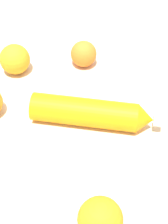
% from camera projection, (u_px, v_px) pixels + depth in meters
% --- Properties ---
extents(ground_plane, '(2.40, 2.40, 0.00)m').
position_uv_depth(ground_plane, '(86.00, 124.00, 0.82)').
color(ground_plane, beige).
extents(water_bottle, '(0.31, 0.09, 0.07)m').
position_uv_depth(water_bottle, '(93.00, 113.00, 0.80)').
color(water_bottle, orange).
rests_on(water_bottle, ground_plane).
extents(orange_1, '(0.08, 0.08, 0.08)m').
position_uv_depth(orange_1, '(100.00, 219.00, 0.60)').
color(orange_1, orange).
rests_on(orange_1, ground_plane).
extents(orange_3, '(0.08, 0.08, 0.08)m').
position_uv_depth(orange_3, '(15.00, 59.00, 0.93)').
color(orange_3, orange).
rests_on(orange_3, ground_plane).
extents(orange_5, '(0.07, 0.07, 0.07)m').
position_uv_depth(orange_5, '(84.00, 54.00, 0.96)').
color(orange_5, orange).
rests_on(orange_5, ground_plane).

